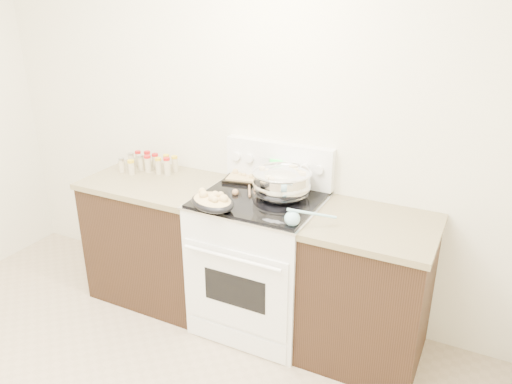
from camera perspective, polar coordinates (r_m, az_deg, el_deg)
The scene contains 10 objects.
room_shell at distance 2.06m, azimuth -26.95°, elevation 6.73°, with size 4.10×3.60×2.75m.
counter_left at distance 3.76m, azimuth -11.00°, elevation -5.10°, with size 0.93×0.67×0.92m.
counter_right at distance 3.16m, azimuth 12.63°, elevation -10.97°, with size 0.73×0.67×0.92m.
kitchen_range at distance 3.35m, azimuth 0.42°, elevation -7.76°, with size 0.78×0.73×1.22m.
mixing_bowl at distance 3.13m, azimuth 2.95°, elevation 0.94°, with size 0.39×0.39×0.22m.
roasting_pan at distance 2.98m, azimuth -5.01°, elevation -1.07°, with size 0.37×0.32×0.12m.
baking_sheet at distance 3.43m, azimuth 0.10°, elevation 1.73°, with size 0.47×0.37×0.06m.
wooden_spoon at distance 3.21m, azimuth -1.82°, elevation 0.08°, with size 0.13×0.22×0.04m.
blue_ladle at distance 2.79m, azimuth 4.38°, elevation -2.99°, with size 0.26×0.18×0.11m.
spice_jars at distance 3.74m, azimuth -12.13°, elevation 3.28°, with size 0.39×0.24×0.13m.
Camera 1 is at (1.63, -1.17, 2.18)m, focal length 35.00 mm.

